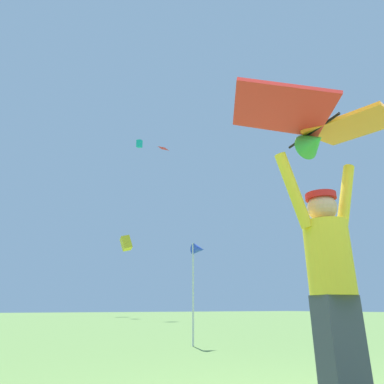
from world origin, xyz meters
The scene contains 6 objects.
kite_flyer_person centered at (0.19, 0.30, 0.94)m, with size 0.81×0.39×1.92m.
held_stunt_kite centered at (0.18, 0.23, 2.21)m, with size 1.69×1.01×0.39m.
distant_kite_red_low_left centered at (8.45, 21.13, 13.13)m, with size 0.88×0.82×0.44m.
distant_kite_yellow_low_right centered at (8.59, 29.29, 6.58)m, with size 1.17×1.19×1.61m.
distant_kite_teal_overhead_distant centered at (8.96, 28.21, 16.82)m, with size 0.73×0.80×0.88m.
marker_flag centered at (1.81, 4.91, 1.80)m, with size 0.30×0.24×2.08m.
Camera 1 is at (-2.02, -1.41, 0.73)m, focal length 31.32 mm.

